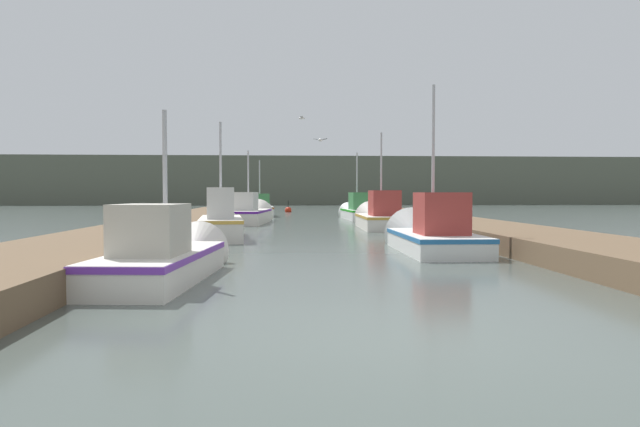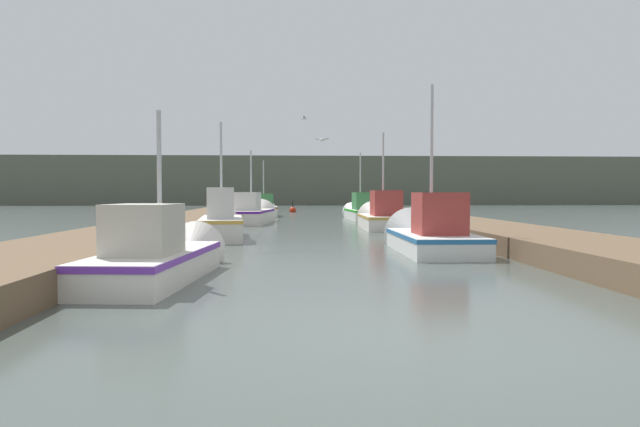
# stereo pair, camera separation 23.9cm
# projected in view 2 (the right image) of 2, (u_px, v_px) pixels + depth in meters

# --- Properties ---
(ground_plane) EXTENTS (200.00, 200.00, 0.00)m
(ground_plane) POSITION_uv_depth(u_px,v_px,m) (376.00, 336.00, 5.97)
(ground_plane) COLOR #47514C
(dock_left) EXTENTS (2.87, 40.00, 0.49)m
(dock_left) POSITION_uv_depth(u_px,v_px,m) (171.00, 226.00, 21.66)
(dock_left) COLOR brown
(dock_left) RESTS_ON ground_plane
(dock_right) EXTENTS (2.87, 40.00, 0.49)m
(dock_right) POSITION_uv_depth(u_px,v_px,m) (455.00, 225.00, 22.20)
(dock_right) COLOR brown
(dock_right) RESTS_ON ground_plane
(distant_shore_ridge) EXTENTS (120.00, 16.00, 6.16)m
(distant_shore_ridge) POSITION_uv_depth(u_px,v_px,m) (298.00, 182.00, 79.04)
(distant_shore_ridge) COLOR #565B4C
(distant_shore_ridge) RESTS_ON ground_plane
(fishing_boat_0) EXTENTS (1.75, 4.83, 3.30)m
(fishing_boat_0) POSITION_uv_depth(u_px,v_px,m) (162.00, 255.00, 10.04)
(fishing_boat_0) COLOR silver
(fishing_boat_0) RESTS_ON ground_plane
(fishing_boat_1) EXTENTS (1.78, 4.85, 4.83)m
(fishing_boat_1) POSITION_uv_depth(u_px,v_px,m) (429.00, 235.00, 14.86)
(fishing_boat_1) COLOR silver
(fishing_boat_1) RESTS_ON ground_plane
(fishing_boat_2) EXTENTS (1.86, 5.50, 4.14)m
(fishing_boat_2) POSITION_uv_depth(u_px,v_px,m) (222.00, 222.00, 19.10)
(fishing_boat_2) COLOR silver
(fishing_boat_2) RESTS_ON ground_plane
(fishing_boat_3) EXTENTS (1.89, 5.42, 4.61)m
(fishing_boat_3) POSITION_uv_depth(u_px,v_px,m) (382.00, 217.00, 24.47)
(fishing_boat_3) COLOR silver
(fishing_boat_3) RESTS_ON ground_plane
(fishing_boat_4) EXTENTS (2.34, 6.21, 4.09)m
(fishing_boat_4) POSITION_uv_depth(u_px,v_px,m) (253.00, 214.00, 28.65)
(fishing_boat_4) COLOR silver
(fishing_boat_4) RESTS_ON ground_plane
(fishing_boat_5) EXTENTS (1.55, 5.95, 4.14)m
(fishing_boat_5) POSITION_uv_depth(u_px,v_px,m) (360.00, 211.00, 32.75)
(fishing_boat_5) COLOR silver
(fishing_boat_5) RESTS_ON ground_plane
(fishing_boat_6) EXTENTS (1.93, 4.57, 4.11)m
(fishing_boat_6) POSITION_uv_depth(u_px,v_px,m) (264.00, 209.00, 36.89)
(fishing_boat_6) COLOR silver
(fishing_boat_6) RESTS_ON ground_plane
(mooring_piling_0) EXTENTS (0.25, 0.25, 1.07)m
(mooring_piling_0) POSITION_uv_depth(u_px,v_px,m) (251.00, 206.00, 42.21)
(mooring_piling_0) COLOR #473523
(mooring_piling_0) RESTS_ON ground_plane
(mooring_piling_1) EXTENTS (0.28, 0.28, 1.16)m
(mooring_piling_1) POSITION_uv_depth(u_px,v_px,m) (227.00, 212.00, 27.83)
(mooring_piling_1) COLOR #473523
(mooring_piling_1) RESTS_ON ground_plane
(mooring_piling_2) EXTENTS (0.30, 0.30, 1.37)m
(mooring_piling_2) POSITION_uv_depth(u_px,v_px,m) (245.00, 205.00, 39.15)
(mooring_piling_2) COLOR #473523
(mooring_piling_2) RESTS_ON ground_plane
(mooring_piling_3) EXTENTS (0.28, 0.28, 0.95)m
(mooring_piling_3) POSITION_uv_depth(u_px,v_px,m) (367.00, 208.00, 38.47)
(mooring_piling_3) COLOR #473523
(mooring_piling_3) RESTS_ON ground_plane
(channel_buoy) EXTENTS (0.52, 0.52, 1.02)m
(channel_buoy) POSITION_uv_depth(u_px,v_px,m) (293.00, 210.00, 44.47)
(channel_buoy) COLOR red
(channel_buoy) RESTS_ON ground_plane
(seagull_lead) EXTENTS (0.55, 0.31, 0.12)m
(seagull_lead) POSITION_uv_depth(u_px,v_px,m) (322.00, 140.00, 22.28)
(seagull_lead) COLOR white
(seagull_1) EXTENTS (0.29, 0.56, 0.12)m
(seagull_1) POSITION_uv_depth(u_px,v_px,m) (304.00, 118.00, 26.55)
(seagull_1) COLOR white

